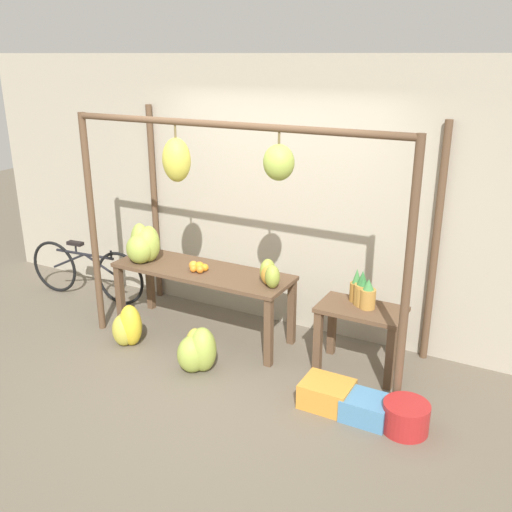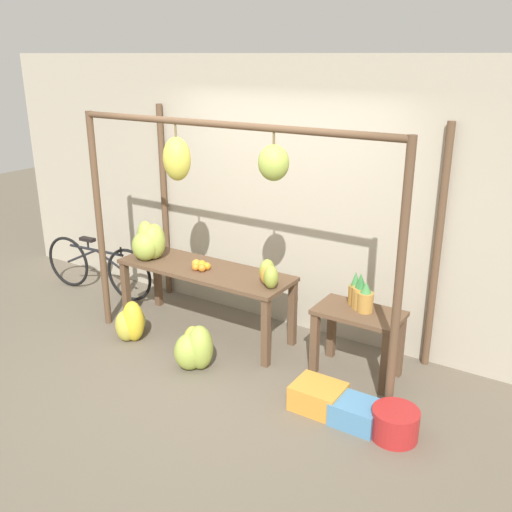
{
  "view_description": "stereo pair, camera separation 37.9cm",
  "coord_description": "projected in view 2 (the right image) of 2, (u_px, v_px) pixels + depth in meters",
  "views": [
    {
      "loc": [
        2.5,
        -3.71,
        2.79
      ],
      "look_at": [
        0.07,
        0.79,
        0.98
      ],
      "focal_mm": 40.0,
      "sensor_mm": 36.0,
      "label": 1
    },
    {
      "loc": [
        2.82,
        -3.52,
        2.79
      ],
      "look_at": [
        0.07,
        0.79,
        0.98
      ],
      "focal_mm": 40.0,
      "sensor_mm": 36.0,
      "label": 2
    }
  ],
  "objects": [
    {
      "name": "stall_awning",
      "position": [
        236.0,
        193.0,
        5.13
      ],
      "size": [
        3.27,
        1.16,
        2.27
      ],
      "color": "brown",
      "rests_on": "ground_plane"
    },
    {
      "name": "banana_pile_on_table",
      "position": [
        150.0,
        242.0,
        6.05
      ],
      "size": [
        0.43,
        0.45,
        0.41
      ],
      "color": "#9EB247",
      "rests_on": "display_table_main"
    },
    {
      "name": "banana_pile_ground_left",
      "position": [
        131.0,
        322.0,
        5.88
      ],
      "size": [
        0.42,
        0.4,
        0.44
      ],
      "color": "yellow",
      "rests_on": "ground_plane"
    },
    {
      "name": "fruit_crate_white",
      "position": [
        318.0,
        396.0,
        4.73
      ],
      "size": [
        0.41,
        0.34,
        0.22
      ],
      "color": "orange",
      "rests_on": "ground_plane"
    },
    {
      "name": "display_table_side",
      "position": [
        358.0,
        327.0,
        5.12
      ],
      "size": [
        0.78,
        0.46,
        0.64
      ],
      "color": "brown",
      "rests_on": "ground_plane"
    },
    {
      "name": "pineapple_cluster",
      "position": [
        360.0,
        295.0,
        5.08
      ],
      "size": [
        0.27,
        0.23,
        0.33
      ],
      "color": "#B27F38",
      "rests_on": "display_table_side"
    },
    {
      "name": "blue_bucket",
      "position": [
        395.0,
        424.0,
        4.36
      ],
      "size": [
        0.36,
        0.36,
        0.24
      ],
      "color": "#AD2323",
      "rests_on": "ground_plane"
    },
    {
      "name": "papaya_pile",
      "position": [
        269.0,
        274.0,
        5.35
      ],
      "size": [
        0.29,
        0.3,
        0.24
      ],
      "color": "gold",
      "rests_on": "display_table_main"
    },
    {
      "name": "fruit_crate_purple",
      "position": [
        356.0,
        413.0,
        4.53
      ],
      "size": [
        0.37,
        0.31,
        0.19
      ],
      "color": "#4C84B2",
      "rests_on": "ground_plane"
    },
    {
      "name": "banana_pile_ground_right",
      "position": [
        195.0,
        349.0,
        5.31
      ],
      "size": [
        0.45,
        0.44,
        0.43
      ],
      "color": "#9EB247",
      "rests_on": "ground_plane"
    },
    {
      "name": "ground_plane",
      "position": [
        203.0,
        381.0,
        5.16
      ],
      "size": [
        20.0,
        20.0,
        0.0
      ],
      "primitive_type": "plane",
      "color": "#665B4C"
    },
    {
      "name": "display_table_main",
      "position": [
        205.0,
        277.0,
        5.86
      ],
      "size": [
        1.89,
        0.61,
        0.73
      ],
      "color": "brown",
      "rests_on": "ground_plane"
    },
    {
      "name": "parked_bicycle",
      "position": [
        98.0,
        267.0,
        6.95
      ],
      "size": [
        1.62,
        0.17,
        0.7
      ],
      "color": "black",
      "rests_on": "ground_plane"
    },
    {
      "name": "orange_pile",
      "position": [
        200.0,
        265.0,
        5.78
      ],
      "size": [
        0.22,
        0.15,
        0.1
      ],
      "color": "orange",
      "rests_on": "display_table_main"
    },
    {
      "name": "shop_wall_back",
      "position": [
        287.0,
        197.0,
        5.87
      ],
      "size": [
        8.0,
        0.08,
        2.8
      ],
      "color": "#B2A893",
      "rests_on": "ground_plane"
    }
  ]
}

